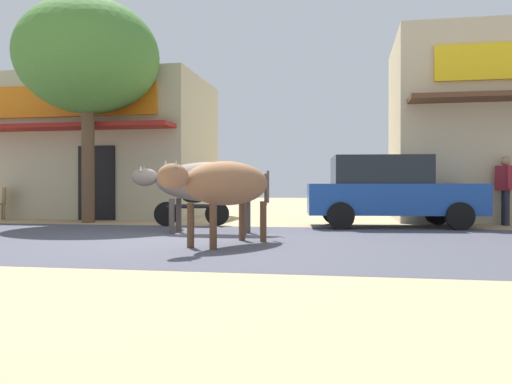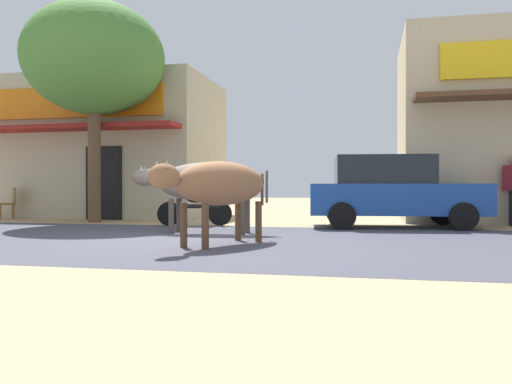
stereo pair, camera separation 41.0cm
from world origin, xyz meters
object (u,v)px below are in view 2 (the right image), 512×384
at_px(roadside_tree, 94,59).
at_px(parked_hatchback_car, 392,191).
at_px(cafe_chair_near_tree, 10,202).
at_px(cow_near_brown, 207,182).
at_px(parked_motorcycle, 196,207).
at_px(cow_far_dark, 220,184).

relative_size(roadside_tree, parked_hatchback_car, 1.43).
distance_m(roadside_tree, cafe_chair_near_tree, 4.95).
xyz_separation_m(parked_hatchback_car, cafe_chair_near_tree, (-10.70, 0.82, -0.33)).
bearing_deg(cow_near_brown, parked_motorcycle, 114.53).
height_order(parked_hatchback_car, cafe_chair_near_tree, parked_hatchback_car).
bearing_deg(cafe_chair_near_tree, cow_far_dark, -33.87).
relative_size(parked_motorcycle, cafe_chair_near_tree, 1.88).
bearing_deg(cow_near_brown, roadside_tree, 146.56).
height_order(parked_motorcycle, cow_far_dark, cow_far_dark).
bearing_deg(roadside_tree, cow_far_dark, -43.84).
distance_m(cow_near_brown, cafe_chair_near_tree, 7.77).
bearing_deg(parked_hatchback_car, roadside_tree, 178.99).
height_order(roadside_tree, cafe_chair_near_tree, roadside_tree).
relative_size(parked_hatchback_car, cow_far_dark, 1.61).
xyz_separation_m(cow_far_dark, cafe_chair_near_tree, (-7.89, 5.29, -0.45)).
distance_m(parked_motorcycle, cafe_chair_near_tree, 6.28).
distance_m(cow_near_brown, cow_far_dark, 2.19).
bearing_deg(parked_motorcycle, cow_far_dark, -66.12).
relative_size(parked_motorcycle, cow_near_brown, 0.61).
xyz_separation_m(cow_near_brown, cow_far_dark, (0.86, -2.01, -0.05)).
xyz_separation_m(parked_motorcycle, cow_near_brown, (0.89, -1.95, 0.55)).
bearing_deg(parked_motorcycle, roadside_tree, 167.98).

